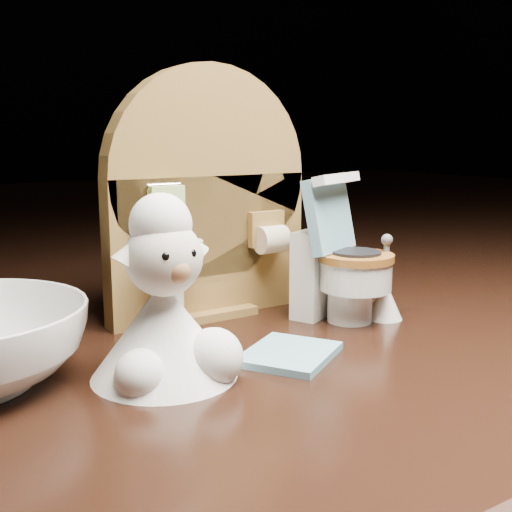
{
  "coord_description": "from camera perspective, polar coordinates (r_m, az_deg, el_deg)",
  "views": [
    {
      "loc": [
        -0.19,
        -0.27,
        0.11
      ],
      "look_at": [
        -0.0,
        0.01,
        0.05
      ],
      "focal_mm": 45.0,
      "sensor_mm": 36.0,
      "label": 1
    }
  ],
  "objects": [
    {
      "name": "toilet_brush",
      "position": [
        0.4,
        11.37,
        -3.57
      ],
      "size": [
        0.02,
        0.02,
        0.05
      ],
      "color": "white",
      "rests_on": "ground"
    },
    {
      "name": "bath_mat",
      "position": [
        0.32,
        2.99,
        -8.71
      ],
      "size": [
        0.06,
        0.06,
        0.0
      ],
      "primitive_type": "cube",
      "rotation": [
        0.0,
        0.0,
        0.55
      ],
      "color": "#70A6B8",
      "rests_on": "ground"
    },
    {
      "name": "plush_lamb",
      "position": [
        0.29,
        -8.03,
        -5.17
      ],
      "size": [
        0.07,
        0.07,
        0.09
      ],
      "rotation": [
        0.0,
        0.0,
        0.03
      ],
      "color": "white",
      "rests_on": "ground"
    },
    {
      "name": "toy_toilet",
      "position": [
        0.39,
        7.32,
        -0.98
      ],
      "size": [
        0.05,
        0.06,
        0.09
      ],
      "rotation": [
        0.0,
        0.0,
        0.41
      ],
      "color": "white",
      "rests_on": "ground"
    },
    {
      "name": "backdrop_panel",
      "position": [
        0.39,
        -4.33,
        4.22
      ],
      "size": [
        0.13,
        0.05,
        0.15
      ],
      "color": "brown",
      "rests_on": "ground"
    }
  ]
}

